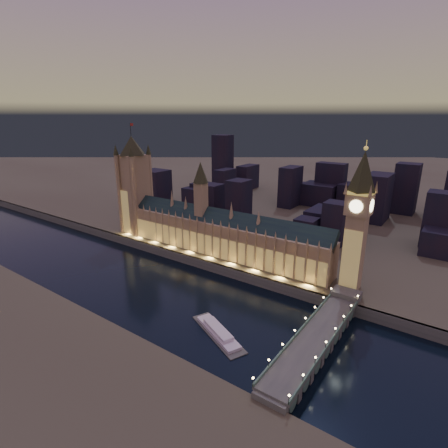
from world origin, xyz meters
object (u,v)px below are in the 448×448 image
Objects in this scene: elizabeth_tower at (359,210)px; river_boat at (218,332)px; palace_of_westminster at (219,233)px; victoria_tower at (134,180)px; westminster_bridge at (318,338)px.

river_boat is at bearing -119.49° from elizabeth_tower.
palace_of_westminster is at bearing 125.95° from river_boat.
palace_of_westminster is 110.32m from victoria_tower.
victoria_tower reaches higher than westminster_bridge.
river_boat is at bearing -156.60° from westminster_bridge.
victoria_tower is 236.63m from westminster_bridge.
river_boat is at bearing -27.61° from victoria_tower.
westminster_bridge is at bearing -16.51° from victoria_tower.
palace_of_westminster is 1.86× the size of victoria_tower.
palace_of_westminster is 2.00× the size of elizabeth_tower.
elizabeth_tower reaches higher than palace_of_westminster.
victoria_tower reaches higher than river_boat.
westminster_bridge is at bearing -87.79° from elizabeth_tower.
victoria_tower is 0.96× the size of westminster_bridge.
westminster_bridge is 57.15m from river_boat.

